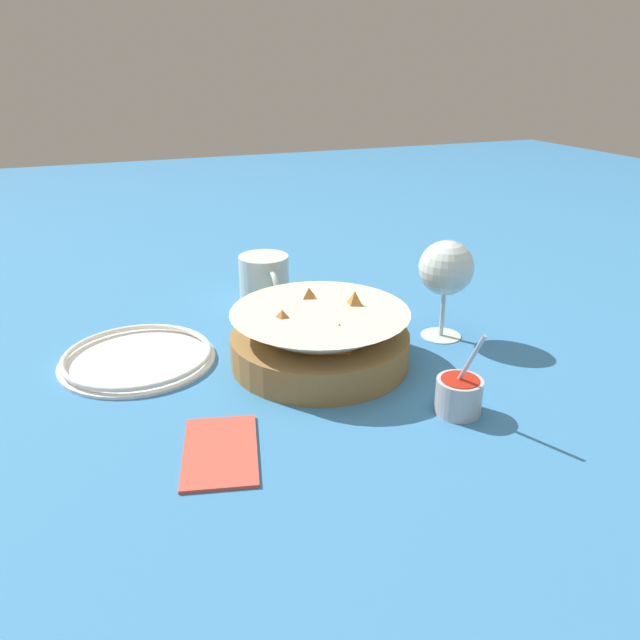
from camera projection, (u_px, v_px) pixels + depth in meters
name	position (u px, v px, depth m)	size (l,w,h in m)	color
ground_plane	(303.00, 368.00, 0.87)	(4.00, 4.00, 0.00)	teal
food_basket	(320.00, 339.00, 0.87)	(0.25, 0.25, 0.10)	olive
sauce_cup	(459.00, 394.00, 0.75)	(0.07, 0.06, 0.12)	#B7B7BC
wine_glass	(446.00, 271.00, 0.93)	(0.08, 0.08, 0.15)	silver
beer_mug	(265.00, 283.00, 1.07)	(0.12, 0.09, 0.09)	silver
side_plate	(138.00, 357.00, 0.88)	(0.22, 0.22, 0.01)	white
napkin	(220.00, 449.00, 0.68)	(0.15, 0.11, 0.01)	#DB4C3D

